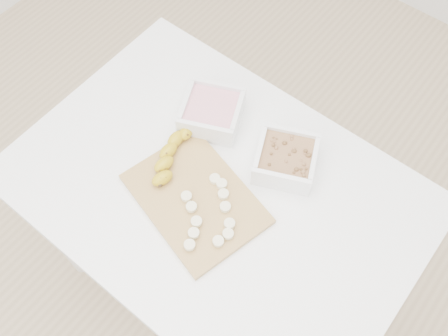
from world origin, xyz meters
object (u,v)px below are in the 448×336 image
Objects in this scene: bowl_granola at (286,159)px; cutting_board at (196,199)px; bowl_yogurt at (212,112)px; banana at (172,155)px; table at (217,205)px.

bowl_granola is 0.58× the size of cutting_board.
bowl_yogurt is at bearing -179.04° from bowl_granola.
cutting_board is (0.12, -0.21, -0.03)m from bowl_yogurt.
bowl_granola is at bearing 61.88° from cutting_board.
banana is (0.00, -0.16, -0.00)m from bowl_yogurt.
table is at bearing -1.49° from banana.
table is 3.05× the size of cutting_board.
table is 5.06× the size of bowl_yogurt.
bowl_yogurt is 0.60× the size of cutting_board.
banana is at bearing -144.36° from bowl_granola.
bowl_granola is (0.09, 0.16, 0.13)m from table.
table is 0.12m from cutting_board.
bowl_yogurt is 0.23m from bowl_granola.
table is 0.19m from banana.
bowl_yogurt is at bearing 85.47° from banana.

